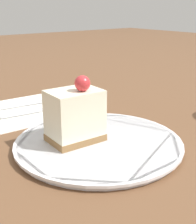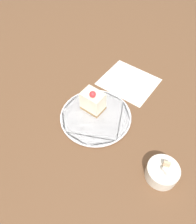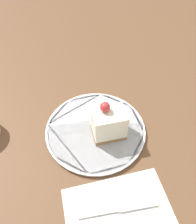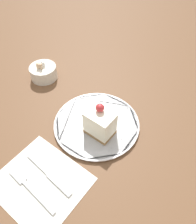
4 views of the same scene
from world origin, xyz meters
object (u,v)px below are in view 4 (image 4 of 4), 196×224
Objects in this scene: fork at (28,186)px; sugar_bowl at (44,72)px; cake_slice at (100,123)px; knife at (52,178)px; plate at (97,124)px.

sugar_bowl is at bearing 44.98° from fork.
cake_slice is 0.20m from knife.
knife is at bearing -178.10° from plate.
sugar_bowl reaches higher than fork.
fork and knife have the same top height.
sugar_bowl is at bearing 53.07° from knife.
fork is 0.06m from knife.
sugar_bowl is (0.34, 0.27, 0.02)m from fork.
cake_slice is at bearing -7.04° from fork.
cake_slice is 0.63× the size of fork.
sugar_bowl is at bearing 75.97° from plate.
sugar_bowl reaches higher than plate.
sugar_bowl reaches higher than knife.
plate is 0.31m from sugar_bowl.
plate is 1.56× the size of knife.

